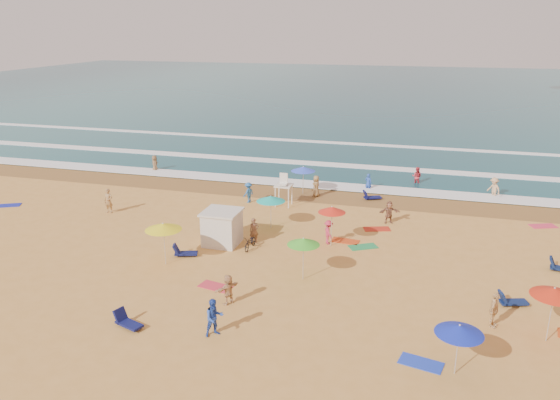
# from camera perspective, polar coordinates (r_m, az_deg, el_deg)

# --- Properties ---
(ground) EXTENTS (220.00, 220.00, 0.00)m
(ground) POSITION_cam_1_polar(r_m,az_deg,el_deg) (31.66, -0.89, -5.99)
(ground) COLOR gold
(ground) RESTS_ON ground
(ocean) EXTENTS (220.00, 140.00, 0.18)m
(ocean) POSITION_cam_1_polar(r_m,az_deg,el_deg) (112.78, 11.52, 11.04)
(ocean) COLOR #0C4756
(ocean) RESTS_ON ground
(wet_sand) EXTENTS (220.00, 220.00, 0.00)m
(wet_sand) POSITION_cam_1_polar(r_m,az_deg,el_deg) (43.04, 3.83, 0.54)
(wet_sand) COLOR olive
(wet_sand) RESTS_ON ground
(surf_foam) EXTENTS (200.00, 18.70, 0.05)m
(surf_foam) POSITION_cam_1_polar(r_m,az_deg,el_deg) (51.35, 5.88, 3.48)
(surf_foam) COLOR white
(surf_foam) RESTS_ON ground
(cabana) EXTENTS (2.00, 2.00, 2.00)m
(cabana) POSITION_cam_1_polar(r_m,az_deg,el_deg) (33.35, -6.07, -2.96)
(cabana) COLOR silver
(cabana) RESTS_ON ground
(cabana_roof) EXTENTS (2.20, 2.20, 0.12)m
(cabana_roof) POSITION_cam_1_polar(r_m,az_deg,el_deg) (32.99, -6.13, -1.24)
(cabana_roof) COLOR silver
(cabana_roof) RESTS_ON cabana
(bicycle) EXTENTS (0.66, 1.62, 0.84)m
(bicycle) POSITION_cam_1_polar(r_m,az_deg,el_deg) (32.68, -3.12, -4.43)
(bicycle) COLOR black
(bicycle) RESTS_ON ground
(lifeguard_stand) EXTENTS (1.20, 1.20, 2.10)m
(lifeguard_stand) POSITION_cam_1_polar(r_m,az_deg,el_deg) (40.11, 0.39, 0.84)
(lifeguard_stand) COLOR white
(lifeguard_stand) RESTS_ON ground
(beach_umbrellas) EXTENTS (67.69, 31.53, 0.76)m
(beach_umbrellas) POSITION_cam_1_polar(r_m,az_deg,el_deg) (29.34, 3.88, -3.51)
(beach_umbrellas) COLOR yellow
(beach_umbrellas) RESTS_ON ground
(loungers) EXTENTS (48.18, 27.43, 0.34)m
(loungers) POSITION_cam_1_polar(r_m,az_deg,el_deg) (28.19, 10.99, -9.12)
(loungers) COLOR #102250
(loungers) RESTS_ON ground
(towels) EXTENTS (40.00, 26.03, 0.03)m
(towels) POSITION_cam_1_polar(r_m,az_deg,el_deg) (30.34, -3.18, -7.10)
(towels) COLOR #B23716
(towels) RESTS_ON ground
(beachgoers) EXTENTS (33.89, 27.48, 2.05)m
(beachgoers) POSITION_cam_1_polar(r_m,az_deg,el_deg) (35.67, -0.84, -1.86)
(beachgoers) COLOR #C4314E
(beachgoers) RESTS_ON ground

